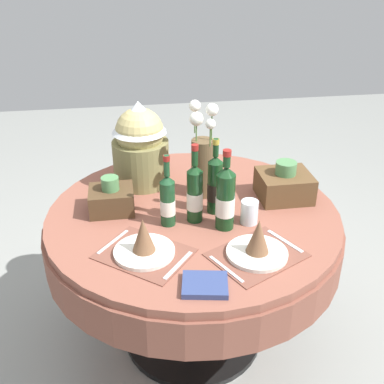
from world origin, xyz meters
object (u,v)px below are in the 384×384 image
object	(u,v)px
wine_bottle_left	(168,200)
tumbler_near_right	(249,212)
flower_vase	(202,158)
wine_bottle_right	(215,185)
book_on_table	(205,285)
woven_basket_side_left	(112,198)
woven_basket_side_right	(284,184)
wine_bottle_centre	(195,193)
wine_bottle_rear	(225,198)
gift_tub_back_left	(140,141)
place_setting_right	(258,245)
place_setting_left	(144,244)
dining_table	(193,236)

from	to	relation	value
wine_bottle_left	tumbler_near_right	world-z (taller)	wine_bottle_left
flower_vase	wine_bottle_right	xyz separation A→B (m)	(0.03, -0.17, -0.05)
flower_vase	book_on_table	distance (m)	0.72
woven_basket_side_left	woven_basket_side_right	xyz separation A→B (m)	(0.81, -0.00, 0.01)
wine_bottle_centre	tumbler_near_right	xyz separation A→B (m)	(0.23, -0.06, -0.08)
book_on_table	wine_bottle_left	bearing A→B (deg)	110.79
wine_bottle_rear	gift_tub_back_left	world-z (taller)	gift_tub_back_left
place_setting_right	wine_bottle_rear	bearing A→B (deg)	110.15
wine_bottle_centre	woven_basket_side_right	world-z (taller)	wine_bottle_centre
wine_bottle_left	book_on_table	distance (m)	0.46
wine_bottle_left	book_on_table	bearing A→B (deg)	-79.36
wine_bottle_right	gift_tub_back_left	xyz separation A→B (m)	(-0.30, 0.34, 0.09)
place_setting_left	woven_basket_side_left	bearing A→B (deg)	108.66
place_setting_right	woven_basket_side_left	xyz separation A→B (m)	(-0.55, 0.44, 0.01)
place_setting_left	gift_tub_back_left	size ratio (longest dim) A/B	1.01
place_setting_left	place_setting_right	size ratio (longest dim) A/B	1.02
book_on_table	gift_tub_back_left	world-z (taller)	gift_tub_back_left
place_setting_left	flower_vase	distance (m)	0.57
place_setting_left	wine_bottle_rear	size ratio (longest dim) A/B	1.20
wine_bottle_right	woven_basket_side_left	xyz separation A→B (m)	(-0.46, 0.08, -0.08)
gift_tub_back_left	place_setting_left	bearing A→B (deg)	-92.65
tumbler_near_right	wine_bottle_left	bearing A→B (deg)	172.97
gift_tub_back_left	woven_basket_side_right	distance (m)	0.72
wine_bottle_rear	woven_basket_side_right	size ratio (longest dim) A/B	1.48
dining_table	flower_vase	world-z (taller)	flower_vase
wine_bottle_left	woven_basket_side_right	bearing A→B (deg)	14.92
wine_bottle_right	woven_basket_side_left	size ratio (longest dim) A/B	1.78
dining_table	place_setting_left	distance (m)	0.42
dining_table	woven_basket_side_left	size ratio (longest dim) A/B	6.83
place_setting_right	wine_bottle_rear	size ratio (longest dim) A/B	1.18
wine_bottle_centre	gift_tub_back_left	size ratio (longest dim) A/B	0.84
dining_table	tumbler_near_right	size ratio (longest dim) A/B	12.87
wine_bottle_right	gift_tub_back_left	size ratio (longest dim) A/B	0.83
wine_bottle_left	gift_tub_back_left	size ratio (longest dim) A/B	0.76
dining_table	place_setting_right	distance (m)	0.46
flower_vase	wine_bottle_centre	bearing A→B (deg)	-107.50
wine_bottle_centre	tumbler_near_right	world-z (taller)	wine_bottle_centre
place_setting_left	place_setting_right	world-z (taller)	same
wine_bottle_right	woven_basket_side_right	xyz separation A→B (m)	(0.35, 0.08, -0.07)
flower_vase	wine_bottle_centre	world-z (taller)	flower_vase
dining_table	tumbler_near_right	world-z (taller)	tumbler_near_right
place_setting_left	book_on_table	world-z (taller)	place_setting_left
wine_bottle_left	woven_basket_side_left	distance (m)	0.29
place_setting_right	tumbler_near_right	world-z (taller)	place_setting_right
place_setting_left	dining_table	bearing A→B (deg)	51.24
flower_vase	wine_bottle_rear	distance (m)	0.31
place_setting_right	wine_bottle_rear	xyz separation A→B (m)	(-0.08, 0.22, 0.09)
wine_bottle_left	book_on_table	world-z (taller)	wine_bottle_left
gift_tub_back_left	dining_table	bearing A→B (deg)	-56.98
flower_vase	woven_basket_side_right	distance (m)	0.41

